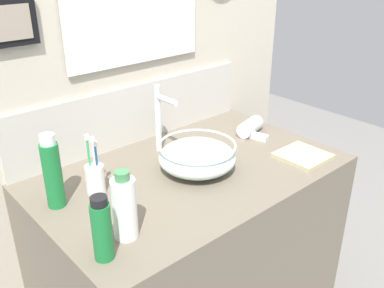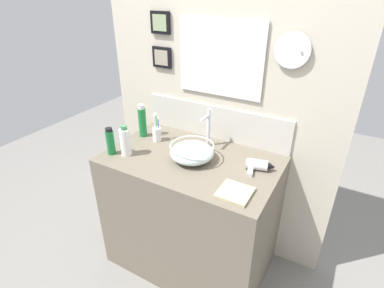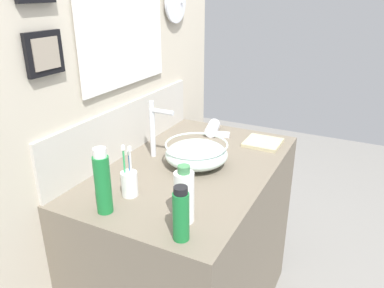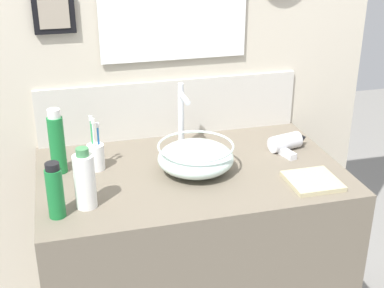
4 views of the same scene
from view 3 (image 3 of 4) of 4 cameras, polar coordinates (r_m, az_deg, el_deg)
The scene contains 10 objects.
vanity_counter at distance 1.85m, azimuth -0.06°, elevation -15.61°, with size 1.08×0.67×0.88m, color #6B6051.
back_panel at distance 1.70m, azimuth -11.23°, elevation 8.86°, with size 1.68×0.10×2.38m.
glass_bowl_sink at distance 1.60m, azimuth 0.69°, elevation -1.49°, with size 0.27×0.27×0.10m.
faucet at distance 1.66m, azimuth -5.71°, elevation 2.80°, with size 0.02×0.12×0.26m.
hair_drier at distance 1.98m, azimuth 3.34°, elevation 2.51°, with size 0.18×0.15×0.06m.
toothbrush_cup at distance 1.39m, azimuth -9.52°, elevation -5.83°, with size 0.06×0.06×0.20m.
spray_bottle at distance 1.21m, azimuth -1.21°, elevation -7.92°, with size 0.07×0.07×0.20m.
soap_dispenser at distance 1.28m, azimuth -13.46°, elevation -5.69°, with size 0.05×0.05×0.24m.
shampoo_bottle at distance 1.13m, azimuth -1.69°, elevation -10.68°, with size 0.05×0.05×0.18m.
hand_towel at distance 1.87m, azimuth 10.75°, elevation 0.21°, with size 0.17×0.17×0.02m, color tan.
Camera 3 is at (-1.30, -0.66, 1.59)m, focal length 35.00 mm.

